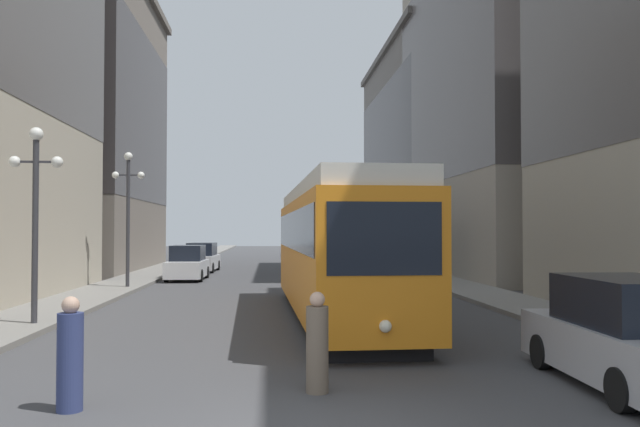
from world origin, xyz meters
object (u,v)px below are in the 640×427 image
object	(u,v)px
streetcar	(336,247)
parked_car_right_far	(626,336)
pedestrian_crossing_near	(317,346)
pedestrian_crossing_far	(70,358)
transit_bus	(357,242)
lamp_post_left_near	(36,193)
parked_car_left_near	(202,258)
parked_car_left_mid	(188,264)
lamp_post_left_far	(128,199)

from	to	relation	value
streetcar	parked_car_right_far	xyz separation A→B (m)	(3.94, -8.74, -1.26)
pedestrian_crossing_near	pedestrian_crossing_far	world-z (taller)	pedestrian_crossing_far
transit_bus	pedestrian_crossing_near	distance (m)	25.39
lamp_post_left_near	pedestrian_crossing_near	bearing A→B (deg)	-46.20
parked_car_right_far	lamp_post_left_near	xyz separation A→B (m)	(-12.10, 7.34, 2.74)
parked_car_left_near	parked_car_left_mid	size ratio (longest dim) A/B	1.13
streetcar	transit_bus	distance (m)	16.60
streetcar	parked_car_left_mid	world-z (taller)	streetcar
transit_bus	pedestrian_crossing_far	bearing A→B (deg)	-105.89
transit_bus	parked_car_left_near	bearing A→B (deg)	148.16
pedestrian_crossing_far	parked_car_right_far	bearing A→B (deg)	-169.45
parked_car_left_mid	streetcar	bearing A→B (deg)	-66.65
parked_car_right_far	pedestrian_crossing_near	world-z (taller)	parked_car_right_far
parked_car_left_mid	parked_car_right_far	size ratio (longest dim) A/B	0.92
parked_car_left_mid	lamp_post_left_near	world-z (taller)	lamp_post_left_near
parked_car_left_mid	lamp_post_left_far	bearing A→B (deg)	-108.16
transit_bus	pedestrian_crossing_near	world-z (taller)	transit_bus
pedestrian_crossing_near	lamp_post_left_far	size ratio (longest dim) A/B	0.27
streetcar	lamp_post_left_near	xyz separation A→B (m)	(-8.16, -1.41, 1.48)
streetcar	lamp_post_left_near	bearing A→B (deg)	-171.97
parked_car_left_mid	lamp_post_left_near	bearing A→B (deg)	-95.55
streetcar	parked_car_left_mid	xyz separation A→B (m)	(-6.26, 15.21, -1.26)
parked_car_left_near	lamp_post_left_far	xyz separation A→B (m)	(-1.90, -12.44, 3.14)
streetcar	parked_car_left_near	xyz separation A→B (m)	(-6.26, 22.17, -1.26)
lamp_post_left_near	parked_car_left_mid	bearing A→B (deg)	83.48
streetcar	parked_car_left_near	world-z (taller)	streetcar
pedestrian_crossing_far	transit_bus	bearing A→B (deg)	-100.70
lamp_post_left_far	parked_car_left_mid	bearing A→B (deg)	70.87
pedestrian_crossing_near	pedestrian_crossing_far	xyz separation A→B (m)	(-3.62, -0.78, 0.02)
lamp_post_left_near	parked_car_right_far	bearing A→B (deg)	-31.23
transit_bus	parked_car_left_near	world-z (taller)	transit_bus
streetcar	parked_car_left_near	size ratio (longest dim) A/B	2.90
parked_car_right_far	lamp_post_left_near	distance (m)	14.41
parked_car_left_mid	lamp_post_left_far	size ratio (longest dim) A/B	0.74
pedestrian_crossing_near	lamp_post_left_near	xyz separation A→B (m)	(-6.98, 7.28, 2.83)
transit_bus	pedestrian_crossing_near	bearing A→B (deg)	-98.53
parked_car_left_mid	pedestrian_crossing_far	distance (m)	24.72
parked_car_left_near	pedestrian_crossing_near	size ratio (longest dim) A/B	3.04
pedestrian_crossing_far	lamp_post_left_near	world-z (taller)	lamp_post_left_near
parked_car_right_far	lamp_post_left_near	size ratio (longest dim) A/B	0.91
transit_bus	parked_car_left_mid	bearing A→B (deg)	-172.21
lamp_post_left_far	lamp_post_left_near	bearing A→B (deg)	-90.00
transit_bus	parked_car_left_mid	size ratio (longest dim) A/B	2.60
parked_car_right_far	pedestrian_crossing_far	size ratio (longest dim) A/B	2.88
streetcar	transit_bus	bearing A→B (deg)	78.32
parked_car_left_near	lamp_post_left_far	bearing A→B (deg)	-96.29
streetcar	pedestrian_crossing_near	xyz separation A→B (m)	(-1.18, -8.68, -1.35)
streetcar	lamp_post_left_far	distance (m)	12.84
pedestrian_crossing_far	streetcar	bearing A→B (deg)	-111.08
parked_car_left_mid	parked_car_right_far	distance (m)	26.04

